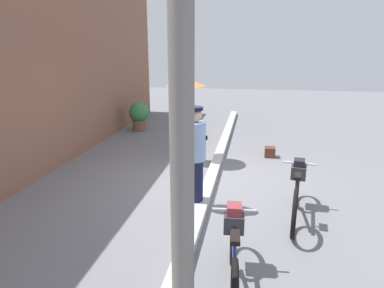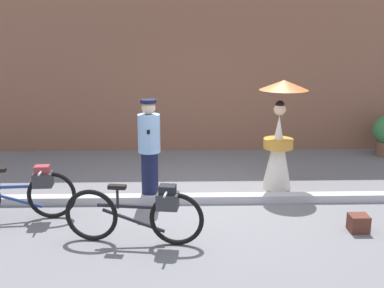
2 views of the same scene
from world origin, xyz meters
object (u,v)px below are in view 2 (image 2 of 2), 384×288
at_px(bicycle_far_side, 141,212).
at_px(backpack_on_pavement, 359,223).
at_px(person_officer, 149,148).
at_px(bicycle_near_officer, 20,192).
at_px(person_with_parasol, 279,135).

bearing_deg(bicycle_far_side, backpack_on_pavement, 5.34).
bearing_deg(person_officer, backpack_on_pavement, -23.98).
bearing_deg(person_officer, bicycle_near_officer, -157.94).
bearing_deg(person_with_parasol, bicycle_far_side, -135.90).
bearing_deg(bicycle_near_officer, person_officer, 22.06).
distance_m(bicycle_near_officer, backpack_on_pavement, 4.63).
distance_m(person_officer, backpack_on_pavement, 3.17).
xyz_separation_m(person_officer, backpack_on_pavement, (2.82, -1.26, -0.72)).
bearing_deg(person_with_parasol, person_officer, -165.51).
height_order(bicycle_near_officer, person_officer, person_officer).
height_order(person_officer, person_with_parasol, person_with_parasol).
relative_size(bicycle_near_officer, person_officer, 1.08).
bearing_deg(person_with_parasol, backpack_on_pavement, -68.33).
relative_size(bicycle_near_officer, person_with_parasol, 0.94).
bearing_deg(bicycle_far_side, person_with_parasol, 44.10).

